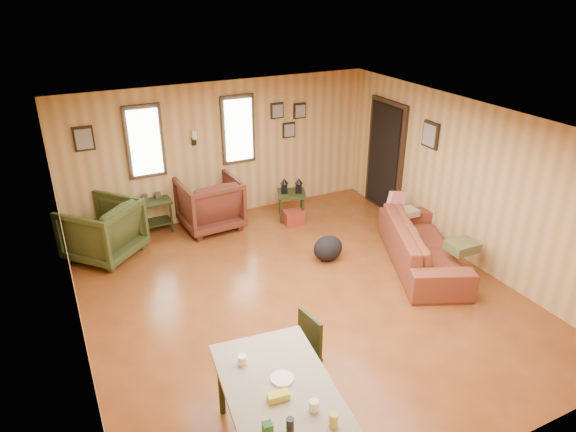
# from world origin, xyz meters

# --- Properties ---
(room) EXTENTS (5.54, 6.04, 2.44)m
(room) POSITION_xyz_m (0.17, 0.27, 1.21)
(room) COLOR brown
(room) RESTS_ON ground
(sofa) EXTENTS (1.48, 2.29, 0.87)m
(sofa) POSITION_xyz_m (2.04, -0.02, 0.43)
(sofa) COLOR brown
(sofa) RESTS_ON ground
(recliner_brown) EXTENTS (1.01, 0.95, 0.98)m
(recliner_brown) POSITION_xyz_m (-0.41, 2.59, 0.49)
(recliner_brown) COLOR #542519
(recliner_brown) RESTS_ON ground
(recliner_green) EXTENTS (1.31, 1.31, 0.99)m
(recliner_green) POSITION_xyz_m (-2.20, 2.33, 0.49)
(recliner_green) COLOR #353E1C
(recliner_green) RESTS_ON ground
(end_table) EXTENTS (0.58, 0.53, 0.70)m
(end_table) POSITION_xyz_m (-1.31, 2.88, 0.39)
(end_table) COLOR #252E14
(end_table) RESTS_ON ground
(side_table) EXTENTS (0.64, 0.64, 0.78)m
(side_table) POSITION_xyz_m (0.99, 2.27, 0.53)
(side_table) COLOR #252E14
(side_table) RESTS_ON ground
(cooler) EXTENTS (0.36, 0.27, 0.25)m
(cooler) POSITION_xyz_m (0.93, 2.06, 0.12)
(cooler) COLOR maroon
(cooler) RESTS_ON ground
(backpack) EXTENTS (0.50, 0.40, 0.40)m
(backpack) POSITION_xyz_m (0.83, 0.71, 0.20)
(backpack) COLOR black
(backpack) RESTS_ON ground
(sofa_pillows) EXTENTS (0.42, 1.79, 0.37)m
(sofa_pillows) POSITION_xyz_m (2.31, 0.19, 0.50)
(sofa_pillows) COLOR brown
(sofa_pillows) RESTS_ON sofa
(dining_table) EXTENTS (1.09, 1.63, 1.01)m
(dining_table) POSITION_xyz_m (-1.34, -2.18, 0.71)
(dining_table) COLOR gray
(dining_table) RESTS_ON ground
(dining_chair) EXTENTS (0.44, 0.44, 0.87)m
(dining_chair) POSITION_xyz_m (-0.77, -1.48, 0.49)
(dining_chair) COLOR #353E1C
(dining_chair) RESTS_ON ground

